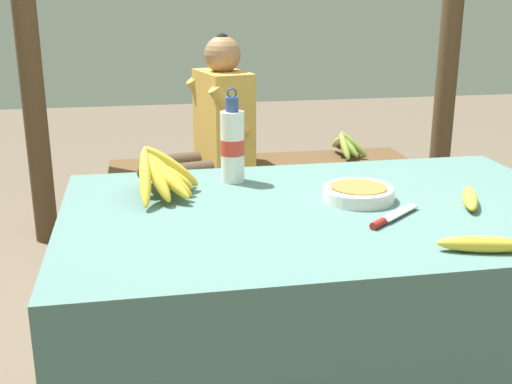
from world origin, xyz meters
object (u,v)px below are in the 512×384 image
(water_bottle, at_px, (232,145))
(loose_banana_side, at_px, (470,198))
(wooden_bench, at_px, (261,175))
(support_post_near, at_px, (25,15))
(banana_bunch_green, at_px, (346,144))
(seated_vendor, at_px, (214,130))
(serving_bowl, at_px, (359,192))
(loose_banana_front, at_px, (483,244))
(knife, at_px, (388,218))
(support_post_far, at_px, (452,12))
(banana_bunch_ripe, at_px, (159,170))

(water_bottle, bearing_deg, loose_banana_side, -30.04)
(wooden_bench, distance_m, support_post_near, 1.40)
(banana_bunch_green, bearing_deg, water_bottle, -123.25)
(seated_vendor, bearing_deg, loose_banana_side, 96.80)
(serving_bowl, xyz_separation_m, loose_banana_front, (0.15, -0.42, -0.00))
(loose_banana_side, relative_size, wooden_bench, 0.13)
(support_post_near, bearing_deg, banana_bunch_green, -9.94)
(loose_banana_front, relative_size, knife, 1.12)
(loose_banana_front, relative_size, banana_bunch_green, 0.73)
(loose_banana_front, bearing_deg, support_post_far, 65.71)
(serving_bowl, distance_m, support_post_far, 2.08)
(serving_bowl, xyz_separation_m, knife, (0.01, -0.19, -0.01))
(wooden_bench, bearing_deg, seated_vendor, -169.83)
(seated_vendor, xyz_separation_m, support_post_far, (1.36, 0.32, 0.53))
(wooden_bench, bearing_deg, support_post_far, 13.79)
(banana_bunch_ripe, height_order, loose_banana_front, banana_bunch_ripe)
(serving_bowl, distance_m, seated_vendor, 1.41)
(banana_bunch_ripe, height_order, water_bottle, water_bottle)
(water_bottle, xyz_separation_m, support_post_far, (1.44, 1.45, 0.35))
(serving_bowl, bearing_deg, loose_banana_side, -18.70)
(serving_bowl, relative_size, support_post_far, 0.09)
(support_post_near, bearing_deg, serving_bowl, -56.68)
(banana_bunch_ripe, xyz_separation_m, loose_banana_side, (0.85, -0.25, -0.06))
(loose_banana_side, bearing_deg, banana_bunch_ripe, 163.40)
(loose_banana_front, bearing_deg, serving_bowl, 109.66)
(banana_bunch_ripe, bearing_deg, wooden_bench, 66.73)
(banana_bunch_ripe, distance_m, wooden_bench, 1.45)
(loose_banana_front, bearing_deg, banana_bunch_ripe, 140.89)
(support_post_far, bearing_deg, water_bottle, -134.74)
(water_bottle, xyz_separation_m, banana_bunch_green, (0.77, 1.17, -0.30))
(seated_vendor, bearing_deg, wooden_bench, 177.02)
(banana_bunch_ripe, bearing_deg, support_post_far, 42.98)
(water_bottle, height_order, loose_banana_side, water_bottle)
(water_bottle, relative_size, support_post_far, 0.13)
(loose_banana_front, relative_size, seated_vendor, 0.19)
(serving_bowl, relative_size, water_bottle, 0.69)
(serving_bowl, height_order, water_bottle, water_bottle)
(loose_banana_front, xyz_separation_m, wooden_bench, (-0.16, 1.85, -0.34))
(serving_bowl, height_order, support_post_far, support_post_far)
(knife, bearing_deg, loose_banana_side, -21.22)
(banana_bunch_green, relative_size, support_post_near, 0.12)
(water_bottle, distance_m, support_post_near, 1.69)
(banana_bunch_ripe, xyz_separation_m, knife, (0.57, -0.34, -0.07))
(wooden_bench, relative_size, support_post_far, 0.65)
(wooden_bench, bearing_deg, loose_banana_front, -85.18)
(knife, bearing_deg, banana_bunch_green, 35.65)
(support_post_near, bearing_deg, loose_banana_side, -51.94)
(water_bottle, distance_m, wooden_bench, 1.30)
(wooden_bench, bearing_deg, water_bottle, -105.20)
(serving_bowl, bearing_deg, knife, -85.73)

